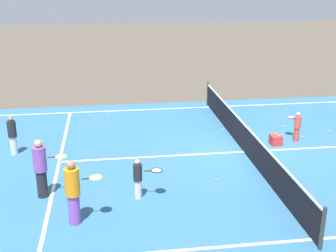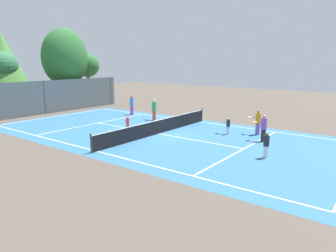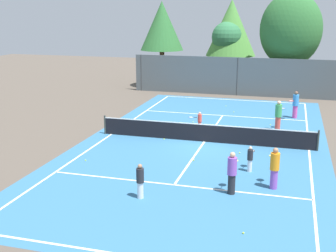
{
  "view_description": "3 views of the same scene",
  "coord_description": "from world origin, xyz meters",
  "px_view_note": "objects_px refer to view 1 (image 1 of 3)",
  "views": [
    {
      "loc": [
        14.16,
        -4.68,
        6.11
      ],
      "look_at": [
        0.76,
        -2.83,
        1.37
      ],
      "focal_mm": 48.02,
      "sensor_mm": 36.0,
      "label": 1
    },
    {
      "loc": [
        -16.55,
        -13.37,
        4.99
      ],
      "look_at": [
        -0.69,
        -1.38,
        0.85
      ],
      "focal_mm": 33.22,
      "sensor_mm": 36.0,
      "label": 2
    },
    {
      "loc": [
        4.37,
        -22.78,
        7.03
      ],
      "look_at": [
        -1.5,
        -2.07,
        1.32
      ],
      "focal_mm": 46.98,
      "sensor_mm": 36.0,
      "label": 3
    }
  ],
  "objects_px": {
    "player_1": "(41,168)",
    "tennis_ball_7": "(223,130)",
    "ball_crate": "(276,140)",
    "tennis_ball_4": "(330,131)",
    "tennis_ball_9": "(216,180)",
    "player_4": "(12,135)",
    "tennis_ball_8": "(153,157)",
    "player_5": "(139,178)",
    "player_0": "(297,126)",
    "tennis_ball_0": "(283,126)",
    "tennis_ball_1": "(109,115)",
    "player_2": "(73,192)",
    "tennis_ball_10": "(303,137)"
  },
  "relations": [
    {
      "from": "player_0",
      "to": "tennis_ball_10",
      "type": "distance_m",
      "value": 0.76
    },
    {
      "from": "ball_crate",
      "to": "tennis_ball_0",
      "type": "bearing_deg",
      "value": 150.81
    },
    {
      "from": "player_2",
      "to": "tennis_ball_7",
      "type": "bearing_deg",
      "value": 138.76
    },
    {
      "from": "player_4",
      "to": "tennis_ball_8",
      "type": "xyz_separation_m",
      "value": [
        1.04,
        4.77,
        -0.68
      ]
    },
    {
      "from": "ball_crate",
      "to": "tennis_ball_7",
      "type": "distance_m",
      "value": 2.32
    },
    {
      "from": "tennis_ball_7",
      "to": "tennis_ball_4",
      "type": "bearing_deg",
      "value": 80.31
    },
    {
      "from": "player_1",
      "to": "tennis_ball_9",
      "type": "bearing_deg",
      "value": 93.19
    },
    {
      "from": "ball_crate",
      "to": "tennis_ball_8",
      "type": "height_order",
      "value": "ball_crate"
    },
    {
      "from": "player_5",
      "to": "tennis_ball_7",
      "type": "bearing_deg",
      "value": 143.72
    },
    {
      "from": "player_4",
      "to": "tennis_ball_8",
      "type": "height_order",
      "value": "player_4"
    },
    {
      "from": "player_2",
      "to": "tennis_ball_10",
      "type": "xyz_separation_m",
      "value": [
        -5.02,
        8.29,
        -0.86
      ]
    },
    {
      "from": "player_0",
      "to": "tennis_ball_4",
      "type": "distance_m",
      "value": 2.0
    },
    {
      "from": "ball_crate",
      "to": "tennis_ball_10",
      "type": "xyz_separation_m",
      "value": [
        -0.53,
        1.29,
        -0.15
      ]
    },
    {
      "from": "player_0",
      "to": "tennis_ball_4",
      "type": "height_order",
      "value": "player_0"
    },
    {
      "from": "player_1",
      "to": "tennis_ball_0",
      "type": "xyz_separation_m",
      "value": [
        -4.72,
        8.99,
        -0.86
      ]
    },
    {
      "from": "player_1",
      "to": "tennis_ball_4",
      "type": "xyz_separation_m",
      "value": [
        -3.93,
        10.61,
        -0.86
      ]
    },
    {
      "from": "tennis_ball_0",
      "to": "tennis_ball_7",
      "type": "bearing_deg",
      "value": -88.22
    },
    {
      "from": "tennis_ball_0",
      "to": "tennis_ball_1",
      "type": "relative_size",
      "value": 1.0
    },
    {
      "from": "tennis_ball_4",
      "to": "tennis_ball_10",
      "type": "height_order",
      "value": "same"
    },
    {
      "from": "tennis_ball_9",
      "to": "tennis_ball_10",
      "type": "distance_m",
      "value": 5.24
    },
    {
      "from": "tennis_ball_4",
      "to": "tennis_ball_8",
      "type": "xyz_separation_m",
      "value": [
        1.66,
        -7.23,
        0.0
      ]
    },
    {
      "from": "player_2",
      "to": "player_4",
      "type": "bearing_deg",
      "value": -154.19
    },
    {
      "from": "player_0",
      "to": "tennis_ball_4",
      "type": "bearing_deg",
      "value": 113.4
    },
    {
      "from": "tennis_ball_1",
      "to": "player_1",
      "type": "bearing_deg",
      "value": -15.03
    },
    {
      "from": "tennis_ball_9",
      "to": "player_4",
      "type": "bearing_deg",
      "value": -115.04
    },
    {
      "from": "tennis_ball_9",
      "to": "tennis_ball_10",
      "type": "relative_size",
      "value": 1.0
    },
    {
      "from": "player_2",
      "to": "tennis_ball_0",
      "type": "xyz_separation_m",
      "value": [
        -6.3,
        8.01,
        -0.86
      ]
    },
    {
      "from": "player_1",
      "to": "player_4",
      "type": "height_order",
      "value": "player_1"
    },
    {
      "from": "tennis_ball_8",
      "to": "tennis_ball_9",
      "type": "bearing_deg",
      "value": 40.73
    },
    {
      "from": "ball_crate",
      "to": "tennis_ball_4",
      "type": "height_order",
      "value": "ball_crate"
    },
    {
      "from": "player_0",
      "to": "tennis_ball_9",
      "type": "xyz_separation_m",
      "value": [
        2.88,
        -3.75,
        -0.57
      ]
    },
    {
      "from": "tennis_ball_4",
      "to": "ball_crate",
      "type": "bearing_deg",
      "value": -69.1
    },
    {
      "from": "tennis_ball_4",
      "to": "tennis_ball_9",
      "type": "xyz_separation_m",
      "value": [
        3.65,
        -5.52,
        0.0
      ]
    },
    {
      "from": "tennis_ball_0",
      "to": "tennis_ball_4",
      "type": "height_order",
      "value": "same"
    },
    {
      "from": "player_2",
      "to": "ball_crate",
      "type": "xyz_separation_m",
      "value": [
        -4.5,
        7.0,
        -0.71
      ]
    },
    {
      "from": "player_0",
      "to": "tennis_ball_0",
      "type": "relative_size",
      "value": 17.33
    },
    {
      "from": "player_2",
      "to": "player_5",
      "type": "bearing_deg",
      "value": 123.28
    },
    {
      "from": "tennis_ball_0",
      "to": "tennis_ball_1",
      "type": "height_order",
      "value": "same"
    },
    {
      "from": "player_4",
      "to": "tennis_ball_0",
      "type": "height_order",
      "value": "player_4"
    },
    {
      "from": "player_0",
      "to": "player_1",
      "type": "relative_size",
      "value": 0.66
    },
    {
      "from": "player_0",
      "to": "player_1",
      "type": "bearing_deg",
      "value": -70.31
    },
    {
      "from": "player_1",
      "to": "tennis_ball_7",
      "type": "xyz_separation_m",
      "value": [
        -4.65,
        6.43,
        -0.86
      ]
    },
    {
      "from": "tennis_ball_4",
      "to": "tennis_ball_9",
      "type": "relative_size",
      "value": 1.0
    },
    {
      "from": "player_4",
      "to": "tennis_ball_4",
      "type": "distance_m",
      "value": 12.03
    },
    {
      "from": "player_2",
      "to": "tennis_ball_9",
      "type": "distance_m",
      "value": 4.6
    },
    {
      "from": "player_5",
      "to": "player_4",
      "type": "bearing_deg",
      "value": -132.7
    },
    {
      "from": "tennis_ball_10",
      "to": "player_2",
      "type": "bearing_deg",
      "value": -58.78
    },
    {
      "from": "player_1",
      "to": "tennis_ball_10",
      "type": "xyz_separation_m",
      "value": [
        -3.45,
        9.27,
        -0.86
      ]
    },
    {
      "from": "ball_crate",
      "to": "player_5",
      "type": "bearing_deg",
      "value": -57.46
    },
    {
      "from": "tennis_ball_0",
      "to": "player_2",
      "type": "bearing_deg",
      "value": -51.81
    }
  ]
}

